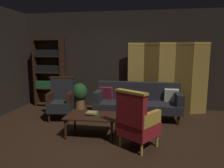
# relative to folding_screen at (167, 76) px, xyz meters

# --- Properties ---
(ground_plane) EXTENTS (10.00, 10.00, 0.00)m
(ground_plane) POSITION_rel_folding_screen_xyz_m (-1.30, -2.09, -0.99)
(ground_plane) COLOR black
(back_wall) EXTENTS (7.20, 0.10, 2.80)m
(back_wall) POSITION_rel_folding_screen_xyz_m (-1.30, 0.36, 0.41)
(back_wall) COLOR black
(back_wall) RESTS_ON ground_plane
(folding_screen) EXTENTS (2.14, 0.34, 1.90)m
(folding_screen) POSITION_rel_folding_screen_xyz_m (0.00, 0.00, 0.00)
(folding_screen) COLOR olive
(folding_screen) RESTS_ON ground_plane
(bookshelf) EXTENTS (0.90, 0.32, 2.05)m
(bookshelf) POSITION_rel_folding_screen_xyz_m (-3.45, 0.10, 0.08)
(bookshelf) COLOR black
(bookshelf) RESTS_ON ground_plane
(velvet_couch) EXTENTS (2.12, 0.78, 0.88)m
(velvet_couch) POSITION_rel_folding_screen_xyz_m (-0.75, -0.64, -0.53)
(velvet_couch) COLOR black
(velvet_couch) RESTS_ON ground_plane
(coffee_table) EXTENTS (1.00, 0.64, 0.42)m
(coffee_table) POSITION_rel_folding_screen_xyz_m (-1.60, -1.94, -0.61)
(coffee_table) COLOR black
(coffee_table) RESTS_ON ground_plane
(armchair_gilt_accent) EXTENTS (0.80, 0.80, 1.04)m
(armchair_gilt_accent) POSITION_rel_folding_screen_xyz_m (-0.69, -2.35, -0.50)
(armchair_gilt_accent) COLOR #B78E33
(armchair_gilt_accent) RESTS_ON ground_plane
(armchair_wing_left) EXTENTS (0.66, 0.66, 1.04)m
(armchair_wing_left) POSITION_rel_folding_screen_xyz_m (-2.61, -1.06, -0.50)
(armchair_wing_left) COLOR black
(armchair_wing_left) RESTS_ON ground_plane
(potted_plant) EXTENTS (0.46, 0.46, 0.75)m
(potted_plant) POSITION_rel_folding_screen_xyz_m (-2.45, -0.10, -0.55)
(potted_plant) COLOR brown
(potted_plant) RESTS_ON ground_plane
(book_green_cloth) EXTENTS (0.28, 0.19, 0.03)m
(book_green_cloth) POSITION_rel_folding_screen_xyz_m (-1.61, -1.92, -0.55)
(book_green_cloth) COLOR #1E4C28
(book_green_cloth) RESTS_ON coffee_table
(book_tan_leather) EXTENTS (0.21, 0.19, 0.03)m
(book_tan_leather) POSITION_rel_folding_screen_xyz_m (-1.61, -1.92, -0.52)
(book_tan_leather) COLOR #9E7A47
(book_tan_leather) RESTS_ON book_green_cloth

